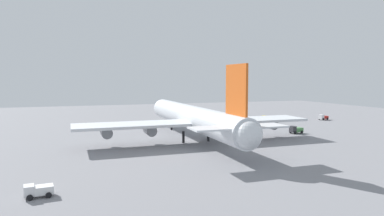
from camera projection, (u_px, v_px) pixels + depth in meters
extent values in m
plane|color=gray|center=(192.00, 140.00, 99.55)|extent=(287.79, 287.79, 0.00)
cylinder|color=silver|center=(192.00, 117.00, 99.00)|extent=(65.88, 6.63, 6.63)
sphere|color=silver|center=(163.00, 108.00, 129.97)|extent=(6.50, 6.50, 6.50)
sphere|color=silver|center=(248.00, 135.00, 68.03)|extent=(5.64, 5.64, 5.64)
cube|color=#D85919|center=(236.00, 90.00, 72.27)|extent=(9.22, 0.50, 10.61)
cube|color=silver|center=(261.00, 126.00, 73.41)|extent=(5.93, 9.95, 0.36)
cube|color=silver|center=(215.00, 128.00, 69.92)|extent=(5.93, 9.95, 0.36)
cube|color=silver|center=(252.00, 120.00, 101.71)|extent=(11.20, 30.63, 0.70)
cube|color=silver|center=(133.00, 125.00, 90.26)|extent=(11.20, 30.63, 0.70)
cylinder|color=gray|center=(236.00, 126.00, 101.27)|extent=(5.31, 2.79, 2.79)
cylinder|color=gray|center=(270.00, 124.00, 105.02)|extent=(5.31, 2.79, 2.79)
cylinder|color=gray|center=(150.00, 130.00, 92.87)|extent=(5.31, 2.79, 2.79)
cylinder|color=gray|center=(106.00, 132.00, 89.12)|extent=(5.31, 2.79, 2.79)
cylinder|color=black|center=(172.00, 125.00, 119.23)|extent=(0.70, 0.70, 3.25)
cylinder|color=black|center=(208.00, 136.00, 97.52)|extent=(0.70, 0.70, 3.25)
cylinder|color=black|center=(183.00, 137.00, 95.11)|extent=(0.70, 0.70, 3.25)
cube|color=silver|center=(29.00, 190.00, 50.96)|extent=(2.24, 1.66, 1.51)
cube|color=white|center=(44.00, 190.00, 51.86)|extent=(2.38, 2.84, 1.19)
cylinder|color=black|center=(29.00, 193.00, 52.07)|extent=(0.38, 0.89, 0.87)
cylinder|color=black|center=(30.00, 198.00, 50.03)|extent=(0.38, 0.89, 0.87)
cylinder|color=black|center=(48.00, 191.00, 53.16)|extent=(0.38, 0.89, 0.87)
cylinder|color=black|center=(49.00, 195.00, 51.12)|extent=(0.38, 0.89, 0.87)
cube|color=#333338|center=(293.00, 129.00, 111.04)|extent=(2.10, 1.75, 1.99)
cube|color=#4C8C4C|center=(298.00, 130.00, 112.12)|extent=(2.33, 3.24, 1.32)
cylinder|color=black|center=(291.00, 132.00, 112.08)|extent=(0.42, 0.98, 0.95)
cylinder|color=black|center=(295.00, 133.00, 110.26)|extent=(0.42, 0.98, 0.95)
cylinder|color=black|center=(297.00, 131.00, 113.39)|extent=(0.42, 0.98, 0.95)
cylinder|color=black|center=(302.00, 132.00, 111.56)|extent=(0.42, 0.98, 0.95)
cube|color=yellow|center=(265.00, 118.00, 142.22)|extent=(2.15, 1.91, 2.06)
cube|color=yellow|center=(261.00, 120.00, 140.91)|extent=(2.66, 3.32, 1.15)
cylinder|color=black|center=(266.00, 121.00, 141.47)|extent=(0.57, 0.95, 0.91)
cylinder|color=black|center=(262.00, 120.00, 142.99)|extent=(0.57, 0.95, 0.91)
cylinder|color=black|center=(262.00, 121.00, 139.80)|extent=(0.57, 0.95, 0.91)
cylinder|color=black|center=(258.00, 121.00, 141.32)|extent=(0.57, 0.95, 0.91)
cube|color=silver|center=(321.00, 117.00, 147.97)|extent=(2.15, 2.14, 1.86)
cube|color=#B21E19|center=(325.00, 117.00, 149.36)|extent=(2.50, 3.40, 1.15)
cylinder|color=black|center=(319.00, 119.00, 148.86)|extent=(0.52, 0.97, 0.92)
cylinder|color=black|center=(323.00, 119.00, 147.28)|extent=(0.52, 0.97, 0.92)
cylinder|color=black|center=(324.00, 118.00, 150.55)|extent=(0.52, 0.97, 0.92)
cylinder|color=black|center=(328.00, 119.00, 148.97)|extent=(0.52, 0.97, 0.92)
cone|color=orange|center=(166.00, 125.00, 130.34)|extent=(0.46, 0.46, 0.66)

